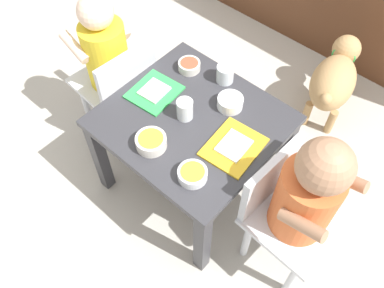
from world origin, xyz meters
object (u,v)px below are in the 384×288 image
at_px(seated_child_right, 304,196).
at_px(cereal_bowl_right_side, 189,66).
at_px(veggie_bowl_far, 151,142).
at_px(water_cup_right, 185,110).
at_px(food_tray_right, 234,147).
at_px(water_cup_left, 225,74).
at_px(food_tray_left, 154,92).
at_px(seated_child_left, 108,56).
at_px(dog, 335,78).
at_px(veggie_bowl_near, 193,174).
at_px(cereal_bowl_left_side, 230,102).
at_px(dining_table, 192,132).

relative_size(seated_child_right, cereal_bowl_right_side, 8.46).
bearing_deg(veggie_bowl_far, water_cup_right, 90.53).
relative_size(food_tray_right, water_cup_left, 3.08).
bearing_deg(water_cup_left, veggie_bowl_far, -88.86).
bearing_deg(food_tray_left, veggie_bowl_far, -47.54).
height_order(seated_child_left, food_tray_right, seated_child_left).
height_order(seated_child_left, cereal_bowl_right_side, seated_child_left).
xyz_separation_m(seated_child_right, water_cup_right, (-0.48, 0.00, 0.01)).
distance_m(dog, food_tray_right, 0.75).
distance_m(dog, cereal_bowl_right_side, 0.70).
height_order(water_cup_right, veggie_bowl_near, water_cup_right).
height_order(food_tray_left, cereal_bowl_left_side, cereal_bowl_left_side).
relative_size(seated_child_left, water_cup_left, 10.36).
relative_size(dog, water_cup_left, 6.30).
bearing_deg(food_tray_right, dog, 88.10).
bearing_deg(veggie_bowl_near, food_tray_right, 81.33).
relative_size(cereal_bowl_right_side, cereal_bowl_left_side, 0.92).
height_order(veggie_bowl_near, cereal_bowl_right_side, same).
relative_size(food_tray_left, cereal_bowl_left_side, 2.03).
bearing_deg(food_tray_right, water_cup_left, 134.46).
height_order(dog, food_tray_left, food_tray_left).
relative_size(dining_table, water_cup_left, 8.79).
distance_m(water_cup_right, cereal_bowl_right_side, 0.23).
distance_m(seated_child_right, veggie_bowl_far, 0.51).
height_order(food_tray_left, veggie_bowl_near, veggie_bowl_near).
bearing_deg(food_tray_right, cereal_bowl_left_side, 132.56).
distance_m(food_tray_right, water_cup_right, 0.21).
relative_size(seated_child_right, veggie_bowl_far, 6.91).
distance_m(dog, cereal_bowl_left_side, 0.65).
distance_m(water_cup_left, cereal_bowl_right_side, 0.14).
distance_m(seated_child_left, veggie_bowl_near, 0.64).
relative_size(food_tray_left, water_cup_left, 2.77).
distance_m(food_tray_left, veggie_bowl_far, 0.23).
bearing_deg(veggie_bowl_far, seated_child_right, 18.70).
distance_m(dog, water_cup_left, 0.60).
bearing_deg(seated_child_left, dining_table, -2.06).
height_order(dining_table, seated_child_left, seated_child_left).
height_order(seated_child_left, veggie_bowl_far, seated_child_left).
bearing_deg(water_cup_right, cereal_bowl_left_side, 57.68).
height_order(seated_child_left, food_tray_left, seated_child_left).
bearing_deg(veggie_bowl_near, cereal_bowl_left_side, 107.22).
distance_m(seated_child_right, water_cup_right, 0.48).
distance_m(food_tray_left, water_cup_left, 0.27).
bearing_deg(cereal_bowl_right_side, dining_table, -45.99).
bearing_deg(seated_child_right, seated_child_left, 178.34).
bearing_deg(water_cup_left, water_cup_right, -88.42).
height_order(food_tray_right, water_cup_left, water_cup_left).
height_order(seated_child_left, cereal_bowl_left_side, seated_child_left).
bearing_deg(food_tray_right, seated_child_left, 178.52).
distance_m(seated_child_left, seated_child_right, 0.91).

